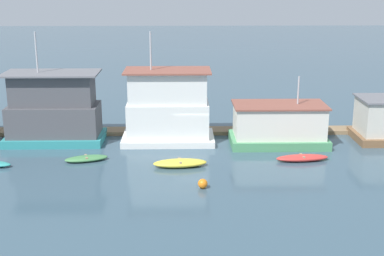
% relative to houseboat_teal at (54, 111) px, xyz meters
% --- Properties ---
extents(ground_plane, '(200.00, 200.00, 0.00)m').
position_rel_houseboat_teal_xyz_m(ground_plane, '(10.15, -0.38, -2.36)').
color(ground_plane, '#385160').
extents(dock_walkway, '(51.00, 1.62, 0.30)m').
position_rel_houseboat_teal_xyz_m(dock_walkway, '(10.15, 2.22, -2.21)').
color(dock_walkway, '#846B4C').
rests_on(dock_walkway, ground_plane).
extents(houseboat_teal, '(7.15, 3.71, 8.15)m').
position_rel_houseboat_teal_xyz_m(houseboat_teal, '(0.00, 0.00, 0.00)').
color(houseboat_teal, teal).
rests_on(houseboat_teal, ground_plane).
extents(houseboat_white, '(6.79, 3.94, 8.16)m').
position_rel_houseboat_teal_xyz_m(houseboat_white, '(8.39, 0.02, 0.16)').
color(houseboat_white, white).
rests_on(houseboat_white, ground_plane).
extents(houseboat_green, '(7.01, 3.76, 5.06)m').
position_rel_houseboat_teal_xyz_m(houseboat_green, '(16.49, -0.93, -0.90)').
color(houseboat_green, '#4C9360').
rests_on(houseboat_green, ground_plane).
extents(dinghy_green, '(3.04, 1.81, 0.35)m').
position_rel_houseboat_teal_xyz_m(dinghy_green, '(3.01, -4.41, -2.18)').
color(dinghy_green, '#47844C').
rests_on(dinghy_green, ground_plane).
extents(dinghy_yellow, '(3.58, 1.55, 0.49)m').
position_rel_houseboat_teal_xyz_m(dinghy_yellow, '(9.29, -5.64, -2.11)').
color(dinghy_yellow, yellow).
rests_on(dinghy_yellow, ground_plane).
extents(dinghy_red, '(3.64, 1.36, 0.42)m').
position_rel_houseboat_teal_xyz_m(dinghy_red, '(17.47, -4.66, -2.14)').
color(dinghy_red, red).
rests_on(dinghy_red, ground_plane).
extents(buoy_orange, '(0.57, 0.57, 0.57)m').
position_rel_houseboat_teal_xyz_m(buoy_orange, '(10.62, -9.36, -2.07)').
color(buoy_orange, orange).
rests_on(buoy_orange, ground_plane).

